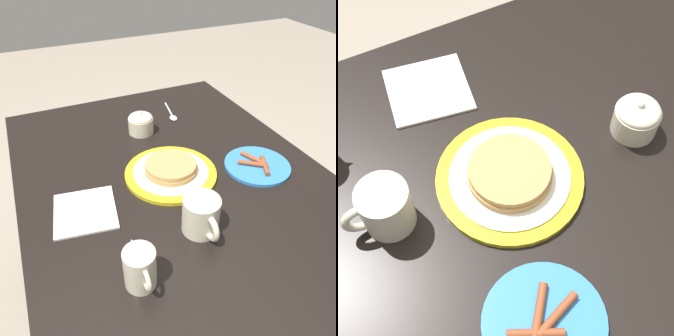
# 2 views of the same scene
# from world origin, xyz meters

# --- Properties ---
(ground_plane) EXTENTS (8.00, 8.00, 0.00)m
(ground_plane) POSITION_xyz_m (0.00, 0.00, 0.00)
(ground_plane) COLOR gray
(dining_table) EXTENTS (1.23, 0.87, 0.73)m
(dining_table) POSITION_xyz_m (0.00, 0.00, 0.60)
(dining_table) COLOR black
(dining_table) RESTS_ON ground_plane
(pancake_plate) EXTENTS (0.27, 0.27, 0.04)m
(pancake_plate) POSITION_xyz_m (-0.03, -0.01, 0.74)
(pancake_plate) COLOR gold
(pancake_plate) RESTS_ON dining_table
(side_plate_bacon) EXTENTS (0.20, 0.20, 0.02)m
(side_plate_bacon) POSITION_xyz_m (0.04, 0.25, 0.73)
(side_plate_bacon) COLOR #337AC6
(side_plate_bacon) RESTS_ON dining_table
(coffee_mug) EXTENTS (0.12, 0.09, 0.09)m
(coffee_mug) POSITION_xyz_m (0.19, -0.03, 0.77)
(coffee_mug) COLOR beige
(coffee_mug) RESTS_ON dining_table
(sugar_bowl) EXTENTS (0.09, 0.09, 0.08)m
(sugar_bowl) POSITION_xyz_m (-0.30, 0.00, 0.76)
(sugar_bowl) COLOR beige
(sugar_bowl) RESTS_ON dining_table
(napkin) EXTENTS (0.18, 0.18, 0.01)m
(napkin) POSITION_xyz_m (0.02, -0.27, 0.73)
(napkin) COLOR silver
(napkin) RESTS_ON dining_table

